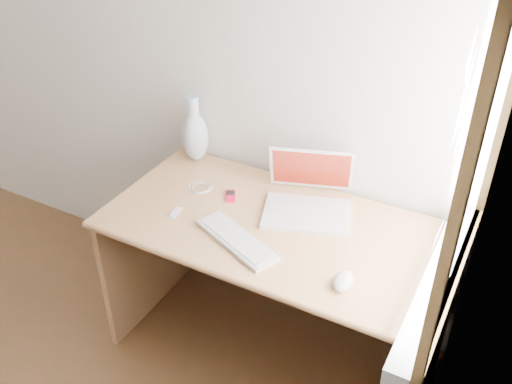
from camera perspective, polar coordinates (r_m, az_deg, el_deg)
The scene contains 10 objects.
back_wall at distance 2.85m, azimuth -13.67°, elevation 15.97°, with size 3.50×0.04×2.60m, color white.
window at distance 1.79m, azimuth 21.28°, elevation 3.04°, with size 0.11×0.99×1.10m.
desk at distance 2.49m, azimuth 2.86°, elevation -6.20°, with size 1.40×0.70×0.74m.
laptop at distance 2.36m, azimuth 5.58°, elevation -0.70°, with size 0.41×0.40×0.24m.
external_keyboard at distance 2.21m, azimuth -1.96°, elevation -4.77°, with size 0.40×0.26×0.02m.
mouse at distance 2.04m, azimuth 8.72°, elevation -8.79°, with size 0.07×0.11×0.04m, color white.
ipod at distance 2.46m, azimuth -2.54°, elevation -0.42°, with size 0.08×0.10×0.01m.
cable_coil at distance 2.53m, azimuth -5.57°, elevation 0.49°, with size 0.11×0.11×0.01m, color white.
remote at distance 2.39m, azimuth -8.09°, elevation -2.05°, with size 0.03×0.08×0.01m, color white.
vase at distance 2.69m, azimuth -6.14°, elevation 5.73°, with size 0.13×0.13×0.32m.
Camera 1 is at (1.83, -0.28, 2.12)m, focal length 40.00 mm.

